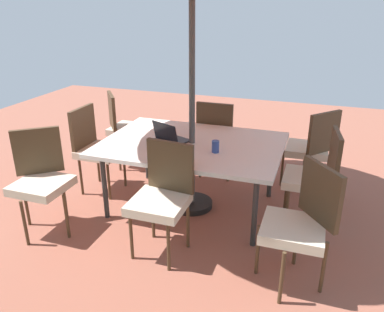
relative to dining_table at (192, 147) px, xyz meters
name	(u,v)px	position (x,y,z in m)	size (l,w,h in m)	color
ground_plane	(192,207)	(0.00, 0.00, -0.70)	(10.00, 10.00, 0.02)	#935442
dining_table	(192,147)	(0.00, 0.00, 0.00)	(1.81, 1.29, 0.74)	silver
chair_northwest	(301,221)	(-1.16, 0.87, -0.14)	(0.58, 0.58, 0.98)	beige
chair_west	(316,174)	(-1.23, -0.04, -0.14)	(0.49, 0.48, 0.98)	beige
chair_east	(96,145)	(1.16, -0.04, -0.14)	(0.46, 0.46, 0.98)	beige
chair_southwest	(312,146)	(-1.15, -0.81, -0.14)	(0.59, 0.58, 0.98)	beige
chair_northeast	(41,177)	(1.20, 0.85, -0.14)	(0.58, 0.58, 0.98)	beige
chair_southeast	(125,125)	(1.21, -0.81, -0.14)	(0.58, 0.58, 0.98)	beige
chair_south	(217,134)	(-0.04, -0.85, -0.14)	(0.46, 0.46, 0.98)	beige
chair_north	(163,194)	(-0.01, 0.81, -0.14)	(0.47, 0.48, 0.98)	beige
laptop	(170,137)	(0.22, 0.04, 0.09)	(0.39, 0.35, 0.21)	#2D2D33
cup	(215,147)	(-0.30, 0.18, 0.10)	(0.07, 0.07, 0.12)	#334C99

